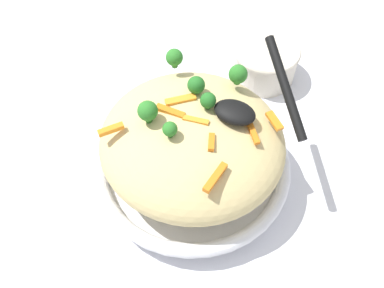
# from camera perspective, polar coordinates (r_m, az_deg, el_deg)

# --- Properties ---
(ground_plane) EXTENTS (2.40, 2.40, 0.00)m
(ground_plane) POSITION_cam_1_polar(r_m,az_deg,el_deg) (0.63, -0.00, -4.41)
(ground_plane) COLOR silver
(serving_bowl) EXTENTS (0.30, 0.30, 0.05)m
(serving_bowl) POSITION_cam_1_polar(r_m,az_deg,el_deg) (0.61, -0.00, -3.20)
(serving_bowl) COLOR silver
(serving_bowl) RESTS_ON ground_plane
(pasta_mound) EXTENTS (0.26, 0.25, 0.10)m
(pasta_mound) POSITION_cam_1_polar(r_m,az_deg,el_deg) (0.55, -0.00, 0.40)
(pasta_mound) COLOR #D1BA7A
(pasta_mound) RESTS_ON serving_bowl
(carrot_piece_0) EXTENTS (0.03, 0.03, 0.01)m
(carrot_piece_0) POSITION_cam_1_polar(r_m,az_deg,el_deg) (0.51, 8.79, 1.63)
(carrot_piece_0) COLOR orange
(carrot_piece_0) RESTS_ON pasta_mound
(carrot_piece_1) EXTENTS (0.04, 0.01, 0.01)m
(carrot_piece_1) POSITION_cam_1_polar(r_m,az_deg,el_deg) (0.52, -3.15, 4.66)
(carrot_piece_1) COLOR orange
(carrot_piece_1) RESTS_ON pasta_mound
(carrot_piece_2) EXTENTS (0.04, 0.04, 0.01)m
(carrot_piece_2) POSITION_cam_1_polar(r_m,az_deg,el_deg) (0.54, -1.65, 6.38)
(carrot_piece_2) COLOR orange
(carrot_piece_2) RESTS_ON pasta_mound
(carrot_piece_3) EXTENTS (0.02, 0.03, 0.01)m
(carrot_piece_3) POSITION_cam_1_polar(r_m,az_deg,el_deg) (0.49, 2.80, 0.28)
(carrot_piece_3) COLOR orange
(carrot_piece_3) RESTS_ON pasta_mound
(carrot_piece_4) EXTENTS (0.01, 0.04, 0.01)m
(carrot_piece_4) POSITION_cam_1_polar(r_m,az_deg,el_deg) (0.47, 3.37, -4.82)
(carrot_piece_4) COLOR orange
(carrot_piece_4) RESTS_ON pasta_mound
(carrot_piece_5) EXTENTS (0.03, 0.03, 0.01)m
(carrot_piece_5) POSITION_cam_1_polar(r_m,az_deg,el_deg) (0.53, 11.78, 3.29)
(carrot_piece_5) COLOR orange
(carrot_piece_5) RESTS_ON pasta_mound
(carrot_piece_6) EXTENTS (0.03, 0.03, 0.01)m
(carrot_piece_6) POSITION_cam_1_polar(r_m,az_deg,el_deg) (0.52, -11.60, 2.07)
(carrot_piece_6) COLOR orange
(carrot_piece_6) RESTS_ON pasta_mound
(carrot_piece_7) EXTENTS (0.04, 0.01, 0.01)m
(carrot_piece_7) POSITION_cam_1_polar(r_m,az_deg,el_deg) (0.52, 0.65, 3.60)
(carrot_piece_7) COLOR orange
(carrot_piece_7) RESTS_ON pasta_mound
(broccoli_floret_0) EXTENTS (0.02, 0.02, 0.03)m
(broccoli_floret_0) POSITION_cam_1_polar(r_m,az_deg,el_deg) (0.54, 0.61, 8.46)
(broccoli_floret_0) COLOR #205B1C
(broccoli_floret_0) RESTS_ON pasta_mound
(broccoli_floret_1) EXTENTS (0.02, 0.02, 0.02)m
(broccoli_floret_1) POSITION_cam_1_polar(r_m,az_deg,el_deg) (0.49, -3.20, 2.14)
(broccoli_floret_1) COLOR #296820
(broccoli_floret_1) RESTS_ON pasta_mound
(broccoli_floret_2) EXTENTS (0.03, 0.03, 0.03)m
(broccoli_floret_2) POSITION_cam_1_polar(r_m,az_deg,el_deg) (0.56, 6.64, 9.93)
(broccoli_floret_2) COLOR #296820
(broccoli_floret_2) RESTS_ON pasta_mound
(broccoli_floret_3) EXTENTS (0.03, 0.03, 0.03)m
(broccoli_floret_3) POSITION_cam_1_polar(r_m,az_deg,el_deg) (0.58, -2.55, 12.31)
(broccoli_floret_3) COLOR #296820
(broccoli_floret_3) RESTS_ON pasta_mound
(broccoli_floret_4) EXTENTS (0.02, 0.02, 0.03)m
(broccoli_floret_4) POSITION_cam_1_polar(r_m,az_deg,el_deg) (0.52, 2.33, 6.26)
(broccoli_floret_4) COLOR #205B1C
(broccoli_floret_4) RESTS_ON pasta_mound
(broccoli_floret_5) EXTENTS (0.03, 0.03, 0.03)m
(broccoli_floret_5) POSITION_cam_1_polar(r_m,az_deg,el_deg) (0.51, -6.39, 4.72)
(broccoli_floret_5) COLOR #296820
(broccoli_floret_5) RESTS_ON pasta_mound
(serving_spoon) EXTENTS (0.13, 0.12, 0.07)m
(serving_spoon) POSITION_cam_1_polar(r_m,az_deg,el_deg) (0.52, 8.57, 5.71)
(serving_spoon) COLOR black
(serving_spoon) RESTS_ON pasta_mound
(companion_bowl) EXTENTS (0.12, 0.12, 0.07)m
(companion_bowl) POSITION_cam_1_polar(r_m,az_deg,el_deg) (0.75, 10.47, 11.64)
(companion_bowl) COLOR beige
(companion_bowl) RESTS_ON ground_plane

